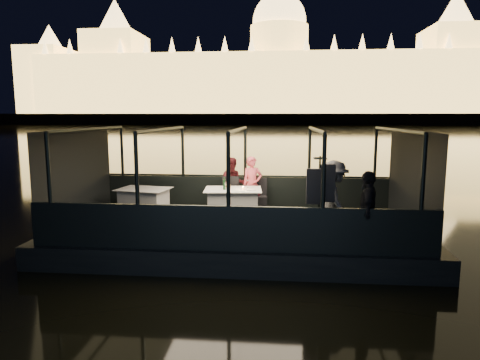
# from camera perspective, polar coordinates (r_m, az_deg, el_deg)

# --- Properties ---
(river_water) EXTENTS (500.00, 500.00, 0.00)m
(river_water) POSITION_cam_1_polar(r_m,az_deg,el_deg) (90.09, 4.75, 6.51)
(river_water) COLOR black
(river_water) RESTS_ON ground
(boat_hull) EXTENTS (8.60, 4.40, 1.00)m
(boat_hull) POSITION_cam_1_polar(r_m,az_deg,el_deg) (10.55, -0.20, -8.68)
(boat_hull) COLOR black
(boat_hull) RESTS_ON river_water
(boat_deck) EXTENTS (8.00, 4.00, 0.04)m
(boat_deck) POSITION_cam_1_polar(r_m,az_deg,el_deg) (10.41, -0.21, -6.16)
(boat_deck) COLOR black
(boat_deck) RESTS_ON boat_hull
(gunwale_port) EXTENTS (8.00, 0.08, 0.90)m
(gunwale_port) POSITION_cam_1_polar(r_m,az_deg,el_deg) (12.26, 0.70, -1.67)
(gunwale_port) COLOR black
(gunwale_port) RESTS_ON boat_deck
(gunwale_starboard) EXTENTS (8.00, 0.08, 0.90)m
(gunwale_starboard) POSITION_cam_1_polar(r_m,az_deg,el_deg) (8.37, -1.54, -6.50)
(gunwale_starboard) COLOR black
(gunwale_starboard) RESTS_ON boat_deck
(cabin_glass_port) EXTENTS (8.00, 0.02, 1.40)m
(cabin_glass_port) POSITION_cam_1_polar(r_m,az_deg,el_deg) (12.11, 0.71, 3.69)
(cabin_glass_port) COLOR #99B2B2
(cabin_glass_port) RESTS_ON gunwale_port
(cabin_glass_starboard) EXTENTS (8.00, 0.02, 1.40)m
(cabin_glass_starboard) POSITION_cam_1_polar(r_m,az_deg,el_deg) (8.15, -1.57, 1.33)
(cabin_glass_starboard) COLOR #99B2B2
(cabin_glass_starboard) RESTS_ON gunwale_starboard
(cabin_roof_glass) EXTENTS (8.00, 4.00, 0.02)m
(cabin_roof_glass) POSITION_cam_1_polar(r_m,az_deg,el_deg) (10.08, -0.21, 6.71)
(cabin_roof_glass) COLOR #99B2B2
(cabin_roof_glass) RESTS_ON boat_deck
(end_wall_fore) EXTENTS (0.02, 4.00, 2.30)m
(end_wall_fore) POSITION_cam_1_polar(r_m,az_deg,el_deg) (11.29, -20.86, 0.48)
(end_wall_fore) COLOR black
(end_wall_fore) RESTS_ON boat_deck
(end_wall_aft) EXTENTS (0.02, 4.00, 2.30)m
(end_wall_aft) POSITION_cam_1_polar(r_m,az_deg,el_deg) (10.57, 21.91, -0.08)
(end_wall_aft) COLOR black
(end_wall_aft) RESTS_ON boat_deck
(canopy_ribs) EXTENTS (8.00, 4.00, 2.30)m
(canopy_ribs) POSITION_cam_1_polar(r_m,az_deg,el_deg) (10.18, -0.21, 0.22)
(canopy_ribs) COLOR black
(canopy_ribs) RESTS_ON boat_deck
(embankment) EXTENTS (400.00, 140.00, 6.00)m
(embankment) POSITION_cam_1_polar(r_m,az_deg,el_deg) (220.04, 5.14, 7.94)
(embankment) COLOR #423D33
(embankment) RESTS_ON ground
(parliament_building) EXTENTS (220.00, 32.00, 60.00)m
(parliament_building) POSITION_cam_1_polar(r_m,az_deg,el_deg) (186.83, 5.21, 16.45)
(parliament_building) COLOR #F2D18C
(parliament_building) RESTS_ON embankment
(dining_table_central) EXTENTS (1.53, 1.17, 0.77)m
(dining_table_central) POSITION_cam_1_polar(r_m,az_deg,el_deg) (11.03, -0.94, -3.16)
(dining_table_central) COLOR silver
(dining_table_central) RESTS_ON boat_deck
(dining_table_aft) EXTENTS (1.47, 1.18, 0.70)m
(dining_table_aft) POSITION_cam_1_polar(r_m,az_deg,el_deg) (11.76, -12.69, -2.64)
(dining_table_aft) COLOR beige
(dining_table_aft) RESTS_ON boat_deck
(chair_port_left) EXTENTS (0.48, 0.48, 0.98)m
(chair_port_left) POSITION_cam_1_polar(r_m,az_deg,el_deg) (11.58, -1.35, -2.28)
(chair_port_left) COLOR black
(chair_port_left) RESTS_ON boat_deck
(chair_port_right) EXTENTS (0.47, 0.47, 0.90)m
(chair_port_right) POSITION_cam_1_polar(r_m,az_deg,el_deg) (11.74, 2.53, -2.13)
(chair_port_right) COLOR black
(chair_port_right) RESTS_ON boat_deck
(coat_stand) EXTENTS (0.61, 0.54, 1.83)m
(coat_stand) POSITION_cam_1_polar(r_m,az_deg,el_deg) (8.83, 10.48, -2.84)
(coat_stand) COLOR black
(coat_stand) RESTS_ON boat_deck
(person_woman_coral) EXTENTS (0.65, 0.56, 1.53)m
(person_woman_coral) POSITION_cam_1_polar(r_m,az_deg,el_deg) (11.70, 1.65, -0.68)
(person_woman_coral) COLOR #ED5662
(person_woman_coral) RESTS_ON boat_deck
(person_man_maroon) EXTENTS (0.77, 0.63, 1.49)m
(person_man_maroon) POSITION_cam_1_polar(r_m,az_deg,el_deg) (11.82, -0.96, -0.58)
(person_man_maroon) COLOR #451317
(person_man_maroon) RESTS_ON boat_deck
(passenger_stripe) EXTENTS (0.86, 1.21, 1.70)m
(passenger_stripe) POSITION_cam_1_polar(r_m,az_deg,el_deg) (9.35, 12.41, -2.58)
(passenger_stripe) COLOR silver
(passenger_stripe) RESTS_ON boat_deck
(passenger_dark) EXTENTS (0.57, 0.99, 1.58)m
(passenger_dark) POSITION_cam_1_polar(r_m,az_deg,el_deg) (8.72, 16.64, -3.55)
(passenger_dark) COLOR black
(passenger_dark) RESTS_ON boat_deck
(wine_bottle) EXTENTS (0.09, 0.09, 0.31)m
(wine_bottle) POSITION_cam_1_polar(r_m,az_deg,el_deg) (10.87, -2.11, -0.50)
(wine_bottle) COLOR #163C1C
(wine_bottle) RESTS_ON dining_table_central
(bread_basket) EXTENTS (0.26, 0.26, 0.08)m
(bread_basket) POSITION_cam_1_polar(r_m,az_deg,el_deg) (11.20, -1.75, -0.80)
(bread_basket) COLOR brown
(bread_basket) RESTS_ON dining_table_central
(amber_candle) EXTENTS (0.07, 0.07, 0.07)m
(amber_candle) POSITION_cam_1_polar(r_m,az_deg,el_deg) (10.90, 0.43, -1.06)
(amber_candle) COLOR orange
(amber_candle) RESTS_ON dining_table_central
(plate_near) EXTENTS (0.33, 0.33, 0.02)m
(plate_near) POSITION_cam_1_polar(r_m,az_deg,el_deg) (10.82, 1.48, -1.30)
(plate_near) COLOR white
(plate_near) RESTS_ON dining_table_central
(plate_far) EXTENTS (0.26, 0.26, 0.02)m
(plate_far) POSITION_cam_1_polar(r_m,az_deg,el_deg) (11.22, -1.92, -0.95)
(plate_far) COLOR white
(plate_far) RESTS_ON dining_table_central
(wine_glass_white) EXTENTS (0.07, 0.07, 0.19)m
(wine_glass_white) POSITION_cam_1_polar(r_m,az_deg,el_deg) (10.80, -1.94, -0.85)
(wine_glass_white) COLOR silver
(wine_glass_white) RESTS_ON dining_table_central
(wine_glass_red) EXTENTS (0.08, 0.08, 0.21)m
(wine_glass_red) POSITION_cam_1_polar(r_m,az_deg,el_deg) (11.10, 1.01, -0.60)
(wine_glass_red) COLOR silver
(wine_glass_red) RESTS_ON dining_table_central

